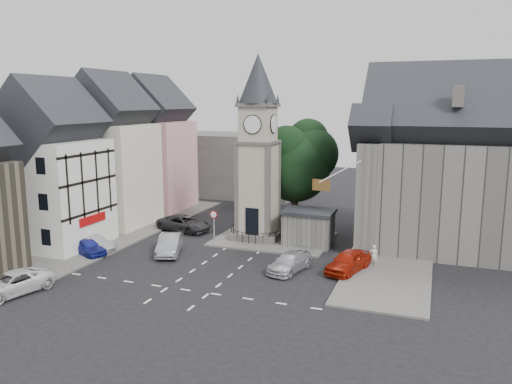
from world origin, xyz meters
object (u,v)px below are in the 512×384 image
at_px(car_west_blue, 88,247).
at_px(car_east_red, 348,261).
at_px(stone_shelter, 309,227).
at_px(pedestrian, 374,256).
at_px(clock_tower, 258,149).

relative_size(car_west_blue, car_east_red, 0.85).
bearing_deg(car_east_red, stone_shelter, 144.32).
height_order(car_east_red, pedestrian, pedestrian).
bearing_deg(clock_tower, pedestrian, -21.96).
xyz_separation_m(stone_shelter, pedestrian, (5.99, -3.86, -0.72)).
bearing_deg(car_east_red, pedestrian, 67.92).
bearing_deg(car_west_blue, pedestrian, -53.57).
height_order(stone_shelter, car_west_blue, stone_shelter).
xyz_separation_m(stone_shelter, car_west_blue, (-16.02, -8.88, -0.88)).
bearing_deg(pedestrian, stone_shelter, -35.81).
bearing_deg(stone_shelter, car_east_red, -52.59).
bearing_deg(car_west_blue, clock_tower, -26.54).
distance_m(car_west_blue, pedestrian, 22.57).
xyz_separation_m(clock_tower, car_east_red, (9.23, -6.28, -7.33)).
relative_size(clock_tower, car_west_blue, 4.15).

